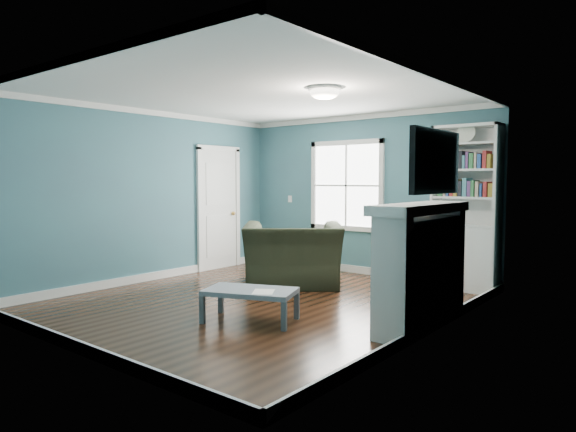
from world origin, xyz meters
The scene contains 13 objects.
floor centered at (0.00, 0.00, 0.00)m, with size 5.00×5.00×0.00m, color black.
room_walls centered at (0.00, 0.00, 1.58)m, with size 5.00×5.00×5.00m.
trim centered at (0.00, 0.00, 1.24)m, with size 4.50×5.00×2.60m.
window centered at (-0.30, 2.49, 1.45)m, with size 1.40×0.06×1.50m.
bookshelf centered at (1.77, 2.30, 0.92)m, with size 0.90×0.35×2.31m.
fireplace centered at (2.08, 0.20, 0.64)m, with size 0.44×1.58×1.30m.
tv centered at (2.20, 0.20, 1.72)m, with size 0.06×1.10×0.65m, color black.
door centered at (-2.22, 1.40, 1.07)m, with size 0.12×0.98×2.17m.
ceiling_fixture centered at (0.90, 0.10, 2.55)m, with size 0.38×0.38×0.15m.
light_switch centered at (-1.50, 2.48, 1.20)m, with size 0.08×0.01×0.12m, color white.
recliner centered at (-0.30, 1.04, 0.61)m, with size 1.39×0.91×1.22m, color black.
coffee_table centered at (0.52, -0.75, 0.31)m, with size 1.10×0.85×0.35m.
paper_sheet centered at (0.73, -0.77, 0.36)m, with size 0.22×0.28×0.00m, color white.
Camera 1 is at (4.29, -4.80, 1.54)m, focal length 32.00 mm.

